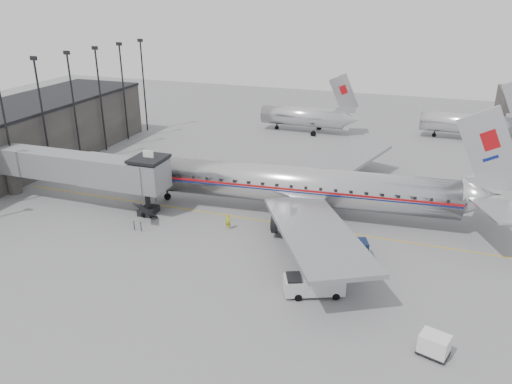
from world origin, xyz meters
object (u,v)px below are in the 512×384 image
baggage_cart_navy (355,249)px  service_van (315,282)px  airliner (306,186)px  baggage_cart_white (434,344)px  ramp_worker (228,222)px

baggage_cart_navy → service_van: bearing=-127.1°
airliner → baggage_cart_navy: 10.51m
service_van → baggage_cart_navy: bearing=50.4°
baggage_cart_navy → baggage_cart_white: bearing=-78.1°
airliner → baggage_cart_white: 23.52m
service_van → baggage_cart_white: size_ratio=2.19×
airliner → baggage_cart_white: (13.56, -19.07, -2.45)m
baggage_cart_white → airliner: bearing=142.8°
baggage_cart_white → service_van: bearing=171.7°
airliner → ramp_worker: (-6.51, -6.07, -2.45)m
service_van → ramp_worker: (-10.98, 8.64, -0.36)m
airliner → ramp_worker: bearing=-141.8°
airliner → baggage_cart_white: airliner is taller
baggage_cart_navy → ramp_worker: baggage_cart_navy is taller
service_van → ramp_worker: 13.98m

